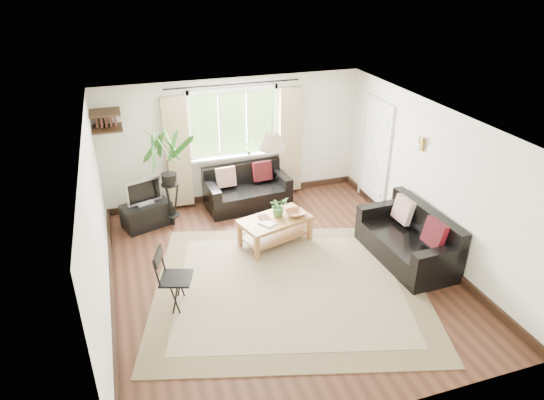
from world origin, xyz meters
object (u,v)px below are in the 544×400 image
object	(u,v)px
sofa_back	(247,188)
folding_chair	(176,279)
sofa_right	(407,237)
palm_stand	(169,180)
coffee_table	(275,231)
tv_stand	(147,215)

from	to	relation	value
sofa_back	folding_chair	xyz separation A→B (m)	(-1.72, -2.62, 0.07)
sofa_right	folding_chair	bearing A→B (deg)	-91.77
sofa_back	folding_chair	distance (m)	3.13
sofa_back	palm_stand	bearing A→B (deg)	-173.01
sofa_right	coffee_table	distance (m)	2.14
coffee_table	tv_stand	size ratio (longest dim) A/B	1.41
sofa_back	coffee_table	distance (m)	1.48
sofa_right	tv_stand	xyz separation A→B (m)	(-3.81, 2.39, -0.18)
sofa_back	coffee_table	xyz separation A→B (m)	(0.07, -1.47, -0.13)
sofa_right	palm_stand	world-z (taller)	palm_stand
palm_stand	folding_chair	size ratio (longest dim) A/B	2.01
coffee_table	palm_stand	world-z (taller)	palm_stand
sofa_right	sofa_back	bearing A→B (deg)	-146.14
sofa_back	sofa_right	size ratio (longest dim) A/B	0.92
tv_stand	palm_stand	xyz separation A→B (m)	(0.45, -0.12, 0.66)
sofa_back	sofa_right	xyz separation A→B (m)	(1.89, -2.58, 0.03)
sofa_back	palm_stand	xyz separation A→B (m)	(-1.48, -0.31, 0.51)
tv_stand	palm_stand	distance (m)	0.81
sofa_right	coffee_table	size ratio (longest dim) A/B	1.48
coffee_table	palm_stand	distance (m)	2.04
sofa_right	folding_chair	world-z (taller)	folding_chair
tv_stand	folding_chair	xyz separation A→B (m)	(0.21, -2.42, 0.22)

